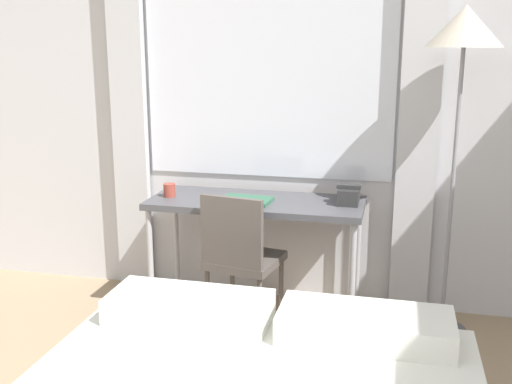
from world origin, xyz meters
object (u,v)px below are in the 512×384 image
Objects in this scene: desk at (256,210)px; mug at (169,190)px; standing_lamp at (463,52)px; book at (246,200)px; desk_chair at (240,254)px; telephone at (349,195)px.

desk is 15.79× the size of mug.
standing_lamp is at bearing 0.21° from desk.
mug is (-1.70, -0.05, -0.85)m from standing_lamp.
desk is 0.69× the size of standing_lamp.
mug reaches higher than book.
desk is 4.23× the size of book.
desk is 1.50m from standing_lamp.
mug is (-0.55, -0.05, 0.11)m from desk.
mug is at bearing 169.54° from desk_chair.
mug is at bearing 177.34° from book.
book is 3.73× the size of mug.
desk is 0.11m from book.
standing_lamp reaches higher than desk_chair.
standing_lamp is 1.49m from book.
mug is at bearing -178.32° from standing_lamp.
desk_chair is (-0.04, -0.24, -0.21)m from desk.
telephone is at bearing 9.95° from book.
desk_chair is at bearing -168.34° from standing_lamp.
telephone reaches higher than mug.
telephone reaches higher than book.
mug reaches higher than desk.
desk is 0.56m from mug.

